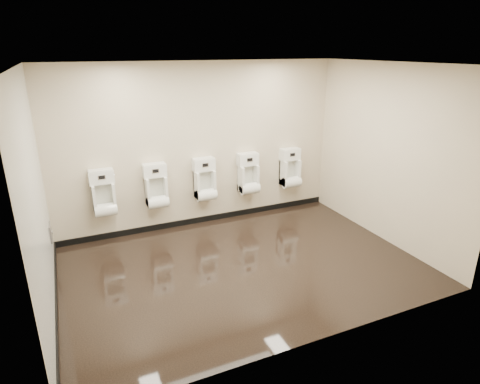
% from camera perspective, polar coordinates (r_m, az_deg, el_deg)
% --- Properties ---
extents(ground, '(5.00, 3.50, 0.00)m').
position_cam_1_polar(ground, '(5.91, 0.43, -10.52)').
color(ground, black).
rests_on(ground, ground).
extents(ceiling, '(5.00, 3.50, 0.00)m').
position_cam_1_polar(ceiling, '(5.11, 0.52, 17.71)').
color(ceiling, silver).
extents(back_wall, '(5.00, 0.02, 2.80)m').
position_cam_1_polar(back_wall, '(6.92, -5.58, 6.47)').
color(back_wall, beige).
rests_on(back_wall, ground).
extents(front_wall, '(5.00, 0.02, 2.80)m').
position_cam_1_polar(front_wall, '(3.92, 11.16, -4.49)').
color(front_wall, beige).
rests_on(front_wall, ground).
extents(left_wall, '(0.02, 3.50, 2.80)m').
position_cam_1_polar(left_wall, '(4.92, -27.07, -1.28)').
color(left_wall, beige).
rests_on(left_wall, ground).
extents(right_wall, '(0.02, 3.50, 2.80)m').
position_cam_1_polar(right_wall, '(6.74, 20.28, 4.96)').
color(right_wall, beige).
rests_on(right_wall, ground).
extents(tile_overlay_left, '(0.01, 3.50, 2.80)m').
position_cam_1_polar(tile_overlay_left, '(4.92, -27.01, -1.27)').
color(tile_overlay_left, white).
rests_on(tile_overlay_left, ground).
extents(skirting_back, '(5.00, 0.02, 0.10)m').
position_cam_1_polar(skirting_back, '(7.34, -5.20, -3.85)').
color(skirting_back, black).
rests_on(skirting_back, ground).
extents(skirting_left, '(0.02, 3.50, 0.10)m').
position_cam_1_polar(skirting_left, '(5.51, -24.70, -14.48)').
color(skirting_left, black).
rests_on(skirting_left, ground).
extents(access_panel, '(0.04, 0.25, 0.25)m').
position_cam_1_polar(access_panel, '(6.36, -25.34, -5.24)').
color(access_panel, '#9E9EA3').
rests_on(access_panel, left_wall).
extents(urinal_0, '(0.39, 0.29, 0.72)m').
position_cam_1_polar(urinal_0, '(6.65, -18.80, -0.59)').
color(urinal_0, white).
rests_on(urinal_0, back_wall).
extents(urinal_1, '(0.39, 0.29, 0.72)m').
position_cam_1_polar(urinal_1, '(6.76, -11.82, 0.39)').
color(urinal_1, white).
rests_on(urinal_1, back_wall).
extents(urinal_2, '(0.39, 0.29, 0.72)m').
position_cam_1_polar(urinal_2, '(6.97, -5.01, 1.35)').
color(urinal_2, white).
rests_on(urinal_2, back_wall).
extents(urinal_3, '(0.39, 0.29, 0.72)m').
position_cam_1_polar(urinal_3, '(7.27, 1.21, 2.20)').
color(urinal_3, white).
rests_on(urinal_3, back_wall).
extents(urinal_4, '(0.39, 0.29, 0.72)m').
position_cam_1_polar(urinal_4, '(7.67, 7.17, 3.00)').
color(urinal_4, white).
rests_on(urinal_4, back_wall).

